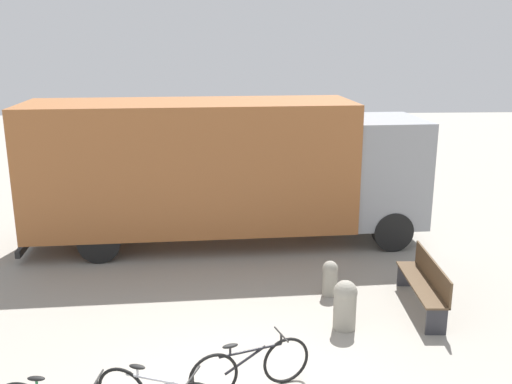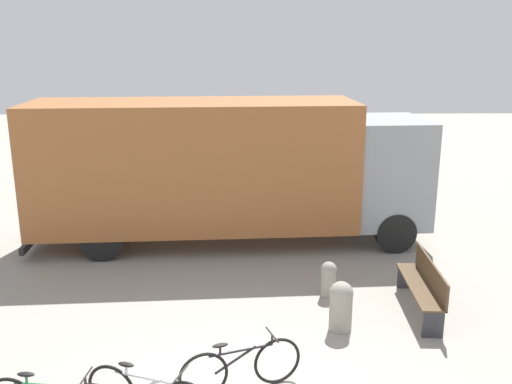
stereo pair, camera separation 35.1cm
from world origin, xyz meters
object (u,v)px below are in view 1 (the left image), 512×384
park_bench (426,281)px  bollard_far_bench (330,277)px  delivery_truck (223,166)px  bollard_near_bench (345,303)px  bicycle_far (250,367)px

park_bench → bollard_far_bench: bearing=71.3°
delivery_truck → bollard_far_bench: size_ratio=13.57×
bollard_near_bench → delivery_truck: bearing=115.1°
park_bench → bicycle_far: size_ratio=1.21×
delivery_truck → park_bench: delivery_truck is taller
bicycle_far → bollard_far_bench: bearing=41.8°
park_bench → bollard_near_bench: park_bench is taller
bollard_near_bench → bollard_far_bench: 1.28m
delivery_truck → park_bench: size_ratio=4.56×
bollard_near_bench → bollard_far_bench: (-0.02, 1.28, -0.09)m
delivery_truck → bollard_near_bench: 4.95m
delivery_truck → bollard_far_bench: delivery_truck is taller
park_bench → bollard_near_bench: size_ratio=2.38×
park_bench → delivery_truck: bearing=47.2°
park_bench → bollard_far_bench: 1.71m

